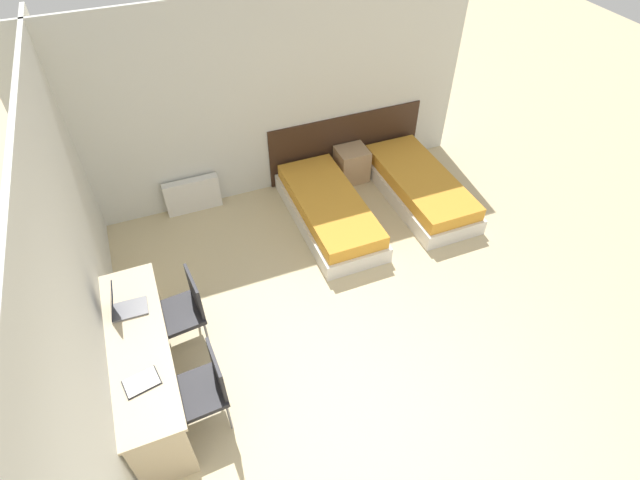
{
  "coord_description": "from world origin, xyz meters",
  "views": [
    {
      "loc": [
        -1.52,
        -1.54,
        4.48
      ],
      "look_at": [
        0.0,
        2.26,
        0.55
      ],
      "focal_mm": 28.0,
      "sensor_mm": 36.0,
      "label": 1
    }
  ],
  "objects_px": {
    "nightstand": "(352,164)",
    "chair_near_laptop": "(183,309)",
    "bed_near_door": "(419,187)",
    "chair_near_notebook": "(203,387)",
    "bed_near_window": "(329,211)",
    "laptop": "(124,306)"
  },
  "relations": [
    {
      "from": "chair_near_laptop",
      "to": "nightstand",
      "type": "bearing_deg",
      "value": 29.52
    },
    {
      "from": "bed_near_door",
      "to": "nightstand",
      "type": "height_order",
      "value": "nightstand"
    },
    {
      "from": "bed_near_window",
      "to": "chair_near_notebook",
      "type": "distance_m",
      "value": 3.0
    },
    {
      "from": "bed_near_window",
      "to": "chair_near_laptop",
      "type": "bearing_deg",
      "value": -150.69
    },
    {
      "from": "nightstand",
      "to": "chair_near_laptop",
      "type": "height_order",
      "value": "chair_near_laptop"
    },
    {
      "from": "bed_near_door",
      "to": "chair_near_notebook",
      "type": "xyz_separation_m",
      "value": [
        -3.47,
        -2.12,
        0.3
      ]
    },
    {
      "from": "bed_near_window",
      "to": "chair_near_notebook",
      "type": "xyz_separation_m",
      "value": [
        -2.1,
        -2.12,
        0.3
      ]
    },
    {
      "from": "chair_near_notebook",
      "to": "laptop",
      "type": "distance_m",
      "value": 1.06
    },
    {
      "from": "nightstand",
      "to": "bed_near_door",
      "type": "bearing_deg",
      "value": -49.02
    },
    {
      "from": "bed_near_window",
      "to": "bed_near_door",
      "type": "xyz_separation_m",
      "value": [
        1.37,
        0.0,
        0.0
      ]
    },
    {
      "from": "bed_near_window",
      "to": "nightstand",
      "type": "height_order",
      "value": "nightstand"
    },
    {
      "from": "bed_near_door",
      "to": "laptop",
      "type": "distance_m",
      "value": 4.2
    },
    {
      "from": "bed_near_window",
      "to": "laptop",
      "type": "bearing_deg",
      "value": -154.3
    },
    {
      "from": "chair_near_laptop",
      "to": "chair_near_notebook",
      "type": "bearing_deg",
      "value": -95.69
    },
    {
      "from": "bed_near_window",
      "to": "chair_near_laptop",
      "type": "height_order",
      "value": "chair_near_laptop"
    },
    {
      "from": "chair_near_laptop",
      "to": "bed_near_window",
      "type": "bearing_deg",
      "value": 23.6
    },
    {
      "from": "chair_near_laptop",
      "to": "chair_near_notebook",
      "type": "height_order",
      "value": "same"
    },
    {
      "from": "nightstand",
      "to": "chair_near_notebook",
      "type": "bearing_deg",
      "value": -133.71
    },
    {
      "from": "bed_near_door",
      "to": "chair_near_notebook",
      "type": "distance_m",
      "value": 4.07
    },
    {
      "from": "bed_near_window",
      "to": "bed_near_door",
      "type": "distance_m",
      "value": 1.37
    },
    {
      "from": "chair_near_laptop",
      "to": "chair_near_notebook",
      "type": "distance_m",
      "value": 0.94
    },
    {
      "from": "bed_near_window",
      "to": "nightstand",
      "type": "bearing_deg",
      "value": 49.02
    }
  ]
}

